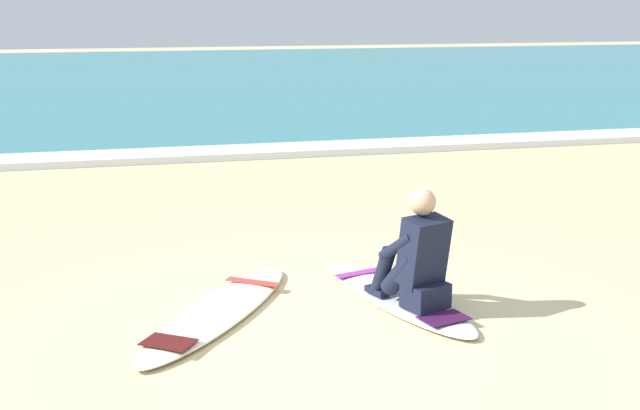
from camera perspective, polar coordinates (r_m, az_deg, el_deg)
ground_plane at (r=6.22m, az=0.82°, el=-9.04°), size 80.00×80.00×0.00m
sea at (r=26.90m, az=-10.77°, el=8.57°), size 80.00×28.00×0.10m
breaking_foam at (r=13.35m, az=-7.34°, el=3.54°), size 80.00×0.90×0.11m
surfboard_main at (r=6.95m, az=5.25°, el=-6.27°), size 1.03×2.12×0.08m
surfer_seated at (r=6.59m, az=6.64°, el=-3.76°), size 0.55×0.77×0.95m
surfboard_spare_near at (r=6.64m, az=-7.08°, el=-7.28°), size 1.74×2.20×0.08m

